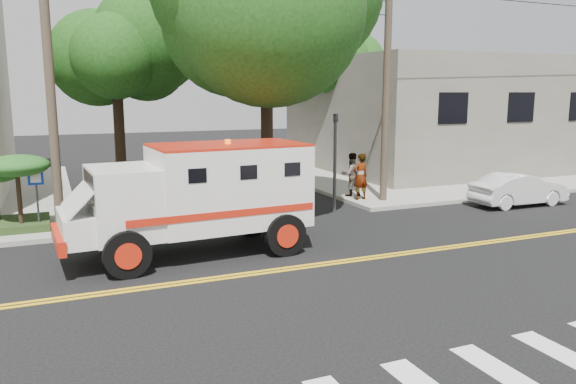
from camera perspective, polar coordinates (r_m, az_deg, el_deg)
name	(u,v)px	position (r m, az deg, el deg)	size (l,w,h in m)	color
ground	(304,267)	(14.37, 1.67, -7.61)	(100.00, 100.00, 0.00)	black
sidewalk_ne	(421,169)	(32.57, 13.37, 2.30)	(17.00, 17.00, 0.15)	gray
building_right	(440,113)	(33.61, 15.16, 7.72)	(14.00, 12.00, 6.00)	#5E5C51
utility_pole_left	(50,88)	(18.41, -23.00, 9.74)	(0.28, 0.28, 9.00)	#382D23
utility_pole_right	(386,88)	(22.17, 9.96, 10.32)	(0.28, 0.28, 9.00)	#382D23
tree_main	(281,9)	(20.34, -0.71, 18.13)	(6.08, 5.70, 9.85)	black
tree_left	(124,58)	(24.43, -16.29, 12.94)	(4.48, 4.20, 7.70)	black
tree_right	(331,60)	(31.78, 4.36, 13.23)	(4.80, 4.50, 8.20)	black
traffic_signal	(335,152)	(20.50, 4.80, 4.09)	(0.15, 0.18, 3.60)	#3F3F42
accessibility_sign	(37,191)	(18.83, -24.17, 0.05)	(0.45, 0.10, 2.02)	#3F3F42
armored_truck	(199,193)	(15.29, -9.02, -0.07)	(6.69, 2.97, 2.99)	silver
parked_sedan	(519,189)	(23.56, 22.38, 0.26)	(1.35, 3.88, 1.28)	silver
pedestrian_a	(360,177)	(22.37, 7.37, 1.57)	(0.67, 0.44, 1.84)	gray
pedestrian_b	(351,174)	(23.11, 6.43, 1.78)	(0.86, 0.67, 1.77)	gray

